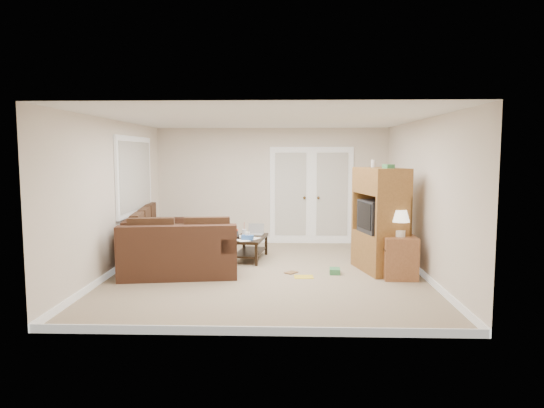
{
  "coord_description": "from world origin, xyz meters",
  "views": [
    {
      "loc": [
        0.33,
        -7.78,
        1.96
      ],
      "look_at": [
        0.07,
        0.4,
        1.1
      ],
      "focal_mm": 32.0,
      "sensor_mm": 36.0,
      "label": 1
    }
  ],
  "objects_px": {
    "tv_armoire": "(380,219)",
    "coffee_table": "(250,247)",
    "sectional_sofa": "(167,247)",
    "side_cabinet": "(399,254)"
  },
  "relations": [
    {
      "from": "sectional_sofa",
      "to": "side_cabinet",
      "type": "height_order",
      "value": "side_cabinet"
    },
    {
      "from": "tv_armoire",
      "to": "sectional_sofa",
      "type": "bearing_deg",
      "value": 163.47
    },
    {
      "from": "coffee_table",
      "to": "tv_armoire",
      "type": "xyz_separation_m",
      "value": [
        2.22,
        -0.78,
        0.64
      ]
    },
    {
      "from": "tv_armoire",
      "to": "side_cabinet",
      "type": "xyz_separation_m",
      "value": [
        0.23,
        -0.48,
        -0.48
      ]
    },
    {
      "from": "coffee_table",
      "to": "side_cabinet",
      "type": "bearing_deg",
      "value": -19.56
    },
    {
      "from": "coffee_table",
      "to": "sectional_sofa",
      "type": "bearing_deg",
      "value": -149.31
    },
    {
      "from": "coffee_table",
      "to": "tv_armoire",
      "type": "height_order",
      "value": "tv_armoire"
    },
    {
      "from": "sectional_sofa",
      "to": "coffee_table",
      "type": "bearing_deg",
      "value": 14.86
    },
    {
      "from": "tv_armoire",
      "to": "coffee_table",
      "type": "bearing_deg",
      "value": 147.07
    },
    {
      "from": "sectional_sofa",
      "to": "tv_armoire",
      "type": "xyz_separation_m",
      "value": [
        3.62,
        -0.19,
        0.53
      ]
    }
  ]
}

